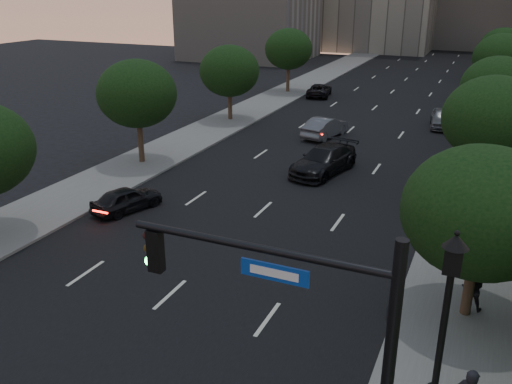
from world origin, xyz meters
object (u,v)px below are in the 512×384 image
at_px(sedan_near_left, 127,199).
at_px(pedestrian_b, 473,289).
at_px(sedan_far_left, 319,90).
at_px(sedan_near_right, 324,160).
at_px(pedestrian_c, 475,242).
at_px(traffic_signal_mast, 330,382).
at_px(sedan_mid_left, 325,127).
at_px(street_lamp, 442,337).
at_px(sedan_far_right, 442,118).

bearing_deg(sedan_near_left, pedestrian_b, -170.32).
distance_m(sedan_far_left, sedan_near_right, 24.58).
relative_size(sedan_near_left, pedestrian_c, 1.98).
bearing_deg(sedan_far_left, traffic_signal_mast, 98.18).
bearing_deg(sedan_mid_left, sedan_near_right, 119.05).
xyz_separation_m(sedan_far_left, pedestrian_c, (16.84, -32.33, 0.45)).
xyz_separation_m(sedan_near_left, sedan_near_right, (7.52, 9.86, 0.18)).
height_order(street_lamp, pedestrian_b, street_lamp).
height_order(sedan_far_right, pedestrian_b, pedestrian_b).
distance_m(pedestrian_b, pedestrian_c, 3.65).
height_order(street_lamp, sedan_mid_left, street_lamp).
bearing_deg(sedan_near_right, street_lamp, -52.41).
height_order(traffic_signal_mast, sedan_far_right, traffic_signal_mast).
bearing_deg(sedan_near_right, pedestrian_b, -41.14).
relative_size(traffic_signal_mast, sedan_near_left, 1.85).
height_order(sedan_far_left, sedan_far_right, sedan_far_right).
bearing_deg(sedan_mid_left, pedestrian_c, 136.81).
bearing_deg(sedan_far_right, sedan_near_left, -125.18).
xyz_separation_m(sedan_near_left, pedestrian_c, (16.70, 0.89, 0.46)).
bearing_deg(pedestrian_c, pedestrian_b, 97.40).
bearing_deg(sedan_near_right, pedestrian_c, -31.98).
bearing_deg(sedan_near_left, sedan_far_right, -98.76).
bearing_deg(pedestrian_b, pedestrian_c, -90.63).
distance_m(sedan_near_right, pedestrian_b, 15.69).
bearing_deg(street_lamp, traffic_signal_mast, -114.94).
bearing_deg(sedan_near_right, traffic_signal_mast, -60.59).
relative_size(street_lamp, sedan_mid_left, 1.20).
distance_m(sedan_near_left, sedan_mid_left, 18.76).
distance_m(traffic_signal_mast, sedan_mid_left, 32.07).
relative_size(street_lamp, pedestrian_b, 3.50).
xyz_separation_m(sedan_far_left, pedestrian_b, (16.98, -35.97, 0.30)).
distance_m(traffic_signal_mast, street_lamp, 4.46).
bearing_deg(street_lamp, sedan_mid_left, 112.59).
bearing_deg(sedan_near_left, pedestrian_c, -158.00).
bearing_deg(sedan_near_left, sedan_mid_left, -86.94).
distance_m(sedan_near_left, pedestrian_b, 17.08).
height_order(street_lamp, sedan_near_left, street_lamp).
relative_size(traffic_signal_mast, street_lamp, 1.25).
bearing_deg(pedestrian_b, sedan_near_right, -56.47).
xyz_separation_m(traffic_signal_mast, sedan_far_left, (-14.52, 45.75, -3.02)).
bearing_deg(sedan_far_right, street_lamp, -91.95).
xyz_separation_m(street_lamp, sedan_far_right, (-3.22, 33.34, -1.86)).
relative_size(sedan_mid_left, sedan_far_right, 1.03).
distance_m(sedan_far_left, pedestrian_c, 36.46).
height_order(sedan_mid_left, sedan_far_right, sedan_far_right).
xyz_separation_m(sedan_near_right, pedestrian_c, (9.19, -8.97, 0.28)).
bearing_deg(sedan_near_right, sedan_near_left, -114.97).
relative_size(traffic_signal_mast, sedan_far_right, 1.53).
bearing_deg(sedan_near_right, sedan_mid_left, 118.59).
distance_m(traffic_signal_mast, sedan_far_left, 48.10).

